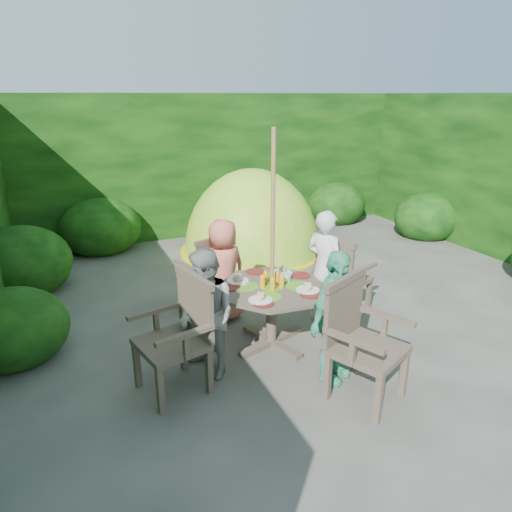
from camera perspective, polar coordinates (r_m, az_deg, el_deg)
name	(u,v)px	position (r m, az deg, el deg)	size (l,w,h in m)	color
ground	(318,307)	(5.71, 7.77, -6.30)	(60.00, 60.00, 0.00)	#45433D
hedge_enclosure	(273,187)	(6.44, 2.14, 8.57)	(9.00, 9.00, 2.50)	black
patio_table	(272,296)	(4.63, 2.01, -4.96)	(1.42, 1.42, 0.79)	#43372C
parasol_pole	(272,244)	(4.42, 2.06, 1.46)	(0.04, 0.04, 2.20)	olive
garden_chair_right	(341,275)	(5.40, 10.56, -2.33)	(0.65, 0.69, 0.92)	#43372C
garden_chair_left	(180,333)	(4.04, -9.51, -9.46)	(0.66, 0.71, 1.00)	#43372C
garden_chair_back	(208,272)	(5.44, -5.97, -2.00)	(0.67, 0.62, 0.91)	#43372C
garden_chair_front	(359,338)	(3.98, 12.79, -9.98)	(0.78, 0.74, 1.01)	#43372C
child_right	(324,268)	(5.12, 8.54, -1.46)	(0.48, 0.31, 1.31)	silver
child_left	(207,315)	(4.15, -6.18, -7.32)	(0.59, 0.46, 1.21)	gray
child_back	(224,270)	(5.17, -4.08, -1.81)	(0.58, 0.38, 1.19)	#D96C59
child_front	(334,317)	(4.11, 9.70, -7.57)	(0.73, 0.30, 1.24)	#54C49B
dome_tent	(253,251)	(7.64, -0.42, 0.66)	(2.47, 2.47, 2.73)	#7AD228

